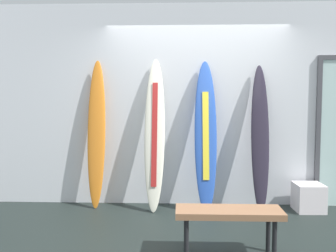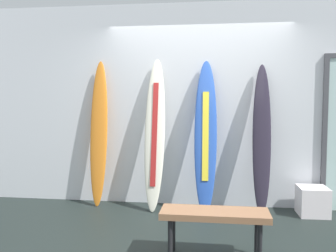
{
  "view_description": "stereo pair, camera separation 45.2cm",
  "coord_description": "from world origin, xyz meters",
  "px_view_note": "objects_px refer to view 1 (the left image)",
  "views": [
    {
      "loc": [
        -0.22,
        -3.83,
        1.49
      ],
      "look_at": [
        -0.39,
        0.95,
        1.13
      ],
      "focal_mm": 38.53,
      "sensor_mm": 36.0,
      "label": 1
    },
    {
      "loc": [
        0.23,
        -3.79,
        1.49
      ],
      "look_at": [
        -0.39,
        0.95,
        1.13
      ],
      "focal_mm": 38.53,
      "sensor_mm": 36.0,
      "label": 2
    }
  ],
  "objects_px": {
    "surfboard_sunset": "(96,134)",
    "surfboard_charcoal": "(260,138)",
    "surfboard_ivory": "(155,135)",
    "bench": "(229,215)",
    "surfboard_cobalt": "(206,136)",
    "display_block_left": "(309,197)"
  },
  "relations": [
    {
      "from": "surfboard_sunset",
      "to": "bench",
      "type": "height_order",
      "value": "surfboard_sunset"
    },
    {
      "from": "surfboard_charcoal",
      "to": "surfboard_sunset",
      "type": "bearing_deg",
      "value": 178.45
    },
    {
      "from": "surfboard_sunset",
      "to": "surfboard_cobalt",
      "type": "relative_size",
      "value": 1.01
    },
    {
      "from": "surfboard_cobalt",
      "to": "bench",
      "type": "bearing_deg",
      "value": -84.95
    },
    {
      "from": "surfboard_charcoal",
      "to": "display_block_left",
      "type": "relative_size",
      "value": 5.27
    },
    {
      "from": "surfboard_cobalt",
      "to": "display_block_left",
      "type": "distance_m",
      "value": 1.59
    },
    {
      "from": "surfboard_ivory",
      "to": "display_block_left",
      "type": "distance_m",
      "value": 2.21
    },
    {
      "from": "surfboard_cobalt",
      "to": "surfboard_ivory",
      "type": "bearing_deg",
      "value": 178.34
    },
    {
      "from": "surfboard_sunset",
      "to": "bench",
      "type": "bearing_deg",
      "value": -43.32
    },
    {
      "from": "surfboard_ivory",
      "to": "surfboard_charcoal",
      "type": "xyz_separation_m",
      "value": [
        1.4,
        0.01,
        -0.03
      ]
    },
    {
      "from": "display_block_left",
      "to": "bench",
      "type": "bearing_deg",
      "value": -131.14
    },
    {
      "from": "surfboard_sunset",
      "to": "surfboard_ivory",
      "type": "distance_m",
      "value": 0.8
    },
    {
      "from": "surfboard_sunset",
      "to": "surfboard_charcoal",
      "type": "relative_size",
      "value": 1.03
    },
    {
      "from": "surfboard_ivory",
      "to": "surfboard_charcoal",
      "type": "height_order",
      "value": "surfboard_ivory"
    },
    {
      "from": "surfboard_ivory",
      "to": "surfboard_sunset",
      "type": "bearing_deg",
      "value": 174.93
    },
    {
      "from": "surfboard_ivory",
      "to": "display_block_left",
      "type": "height_order",
      "value": "surfboard_ivory"
    },
    {
      "from": "surfboard_sunset",
      "to": "surfboard_ivory",
      "type": "bearing_deg",
      "value": -5.07
    },
    {
      "from": "surfboard_ivory",
      "to": "bench",
      "type": "xyz_separation_m",
      "value": [
        0.81,
        -1.44,
        -0.61
      ]
    },
    {
      "from": "surfboard_ivory",
      "to": "bench",
      "type": "distance_m",
      "value": 1.76
    },
    {
      "from": "surfboard_sunset",
      "to": "surfboard_cobalt",
      "type": "distance_m",
      "value": 1.48
    },
    {
      "from": "surfboard_charcoal",
      "to": "surfboard_ivory",
      "type": "bearing_deg",
      "value": -179.54
    },
    {
      "from": "surfboard_cobalt",
      "to": "display_block_left",
      "type": "xyz_separation_m",
      "value": [
        1.37,
        0.0,
        -0.81
      ]
    }
  ]
}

